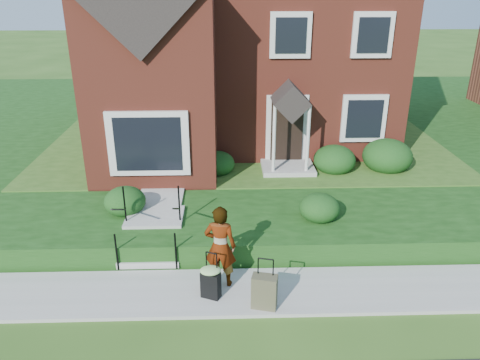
{
  "coord_description": "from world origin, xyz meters",
  "views": [
    {
      "loc": [
        -0.71,
        -8.09,
        5.99
      ],
      "look_at": [
        -0.39,
        2.0,
        1.73
      ],
      "focal_mm": 35.0,
      "sensor_mm": 36.0,
      "label": 1
    }
  ],
  "objects_px": {
    "front_steps": "(153,232)",
    "suitcase_olive": "(264,292)",
    "suitcase_black": "(211,280)",
    "woman": "(220,246)"
  },
  "relations": [
    {
      "from": "front_steps",
      "to": "suitcase_olive",
      "type": "xyz_separation_m",
      "value": [
        2.51,
        -2.39,
        -0.04
      ]
    },
    {
      "from": "suitcase_black",
      "to": "suitcase_olive",
      "type": "distance_m",
      "value": 1.11
    },
    {
      "from": "front_steps",
      "to": "woman",
      "type": "bearing_deg",
      "value": -43.87
    },
    {
      "from": "woman",
      "to": "suitcase_black",
      "type": "height_order",
      "value": "woman"
    },
    {
      "from": "suitcase_black",
      "to": "suitcase_olive",
      "type": "height_order",
      "value": "suitcase_olive"
    },
    {
      "from": "woman",
      "to": "front_steps",
      "type": "bearing_deg",
      "value": -33.6
    },
    {
      "from": "front_steps",
      "to": "suitcase_olive",
      "type": "bearing_deg",
      "value": -43.68
    },
    {
      "from": "suitcase_black",
      "to": "suitcase_olive",
      "type": "relative_size",
      "value": 0.95
    },
    {
      "from": "front_steps",
      "to": "suitcase_black",
      "type": "xyz_separation_m",
      "value": [
        1.45,
        -2.04,
        -0.0
      ]
    },
    {
      "from": "woman",
      "to": "suitcase_olive",
      "type": "distance_m",
      "value": 1.3
    }
  ]
}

